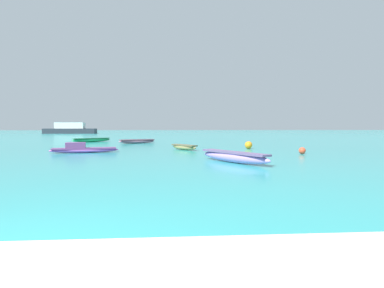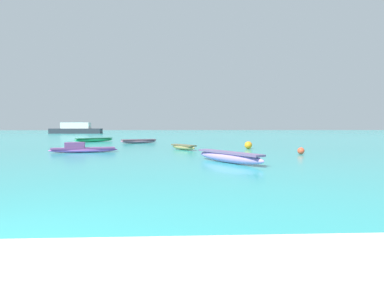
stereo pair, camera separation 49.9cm
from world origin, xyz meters
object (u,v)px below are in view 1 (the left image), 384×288
at_px(mooring_buoy_0, 249,145).
at_px(distant_ferry, 70,129).
at_px(moored_boat_2, 91,140).
at_px(moored_boat_1, 184,147).
at_px(moored_boat_3, 234,156).
at_px(moored_boat_4, 137,141).
at_px(mooring_buoy_1, 302,151).
at_px(moored_boat_0, 83,149).

height_order(mooring_buoy_0, distant_ferry, distant_ferry).
relative_size(moored_boat_2, distant_ferry, 0.32).
bearing_deg(moored_boat_1, moored_boat_3, -20.62).
bearing_deg(moored_boat_4, moored_boat_1, -88.99).
xyz_separation_m(moored_boat_1, mooring_buoy_1, (6.22, -3.32, -0.01)).
xyz_separation_m(moored_boat_4, distant_ferry, (-18.16, 37.75, 0.75)).
height_order(moored_boat_0, moored_boat_2, moored_boat_0).
xyz_separation_m(moored_boat_3, mooring_buoy_1, (4.49, 3.54, -0.07)).
height_order(moored_boat_1, moored_boat_4, moored_boat_4).
height_order(moored_boat_2, moored_boat_4, moored_boat_2).
distance_m(moored_boat_3, mooring_buoy_0, 7.86).
bearing_deg(moored_boat_3, mooring_buoy_0, 129.67).
bearing_deg(moored_boat_2, mooring_buoy_1, -83.54).
distance_m(moored_boat_0, moored_boat_1, 6.03).
height_order(moored_boat_0, moored_boat_3, moored_boat_0).
bearing_deg(moored_boat_4, distant_ferry, 90.27).
bearing_deg(moored_boat_4, mooring_buoy_1, -73.09).
height_order(moored_boat_2, mooring_buoy_0, mooring_buoy_0).
bearing_deg(mooring_buoy_1, moored_boat_3, -141.75).
bearing_deg(distant_ferry, moored_boat_2, -68.95).
height_order(moored_boat_2, mooring_buoy_1, moored_boat_2).
distance_m(mooring_buoy_0, distant_ferry, 52.05).
relative_size(moored_boat_3, mooring_buoy_1, 9.82).
xyz_separation_m(moored_boat_0, mooring_buoy_1, (12.00, -1.58, -0.03)).
bearing_deg(mooring_buoy_1, moored_boat_2, 137.29).
bearing_deg(moored_boat_0, mooring_buoy_0, 0.26).
bearing_deg(mooring_buoy_0, moored_boat_1, -172.40).
relative_size(moored_boat_0, distant_ferry, 0.36).
height_order(moored_boat_3, distant_ferry, distant_ferry).
bearing_deg(moored_boat_0, moored_boat_4, 65.82).
bearing_deg(mooring_buoy_0, distant_ferry, 120.36).
distance_m(moored_boat_0, moored_boat_4, 9.66).
bearing_deg(distant_ferry, moored_boat_3, -65.60).
xyz_separation_m(moored_boat_0, moored_boat_4, (1.93, 9.47, -0.01)).
bearing_deg(moored_boat_0, moored_boat_2, 89.86).
xyz_separation_m(moored_boat_3, moored_boat_4, (-5.58, 14.59, -0.06)).
bearing_deg(moored_boat_3, moored_boat_0, -155.54).
bearing_deg(moored_boat_4, mooring_buoy_0, -66.74).
relative_size(mooring_buoy_0, mooring_buoy_1, 1.36).
bearing_deg(mooring_buoy_1, moored_boat_1, 151.93).
xyz_separation_m(moored_boat_1, distant_ferry, (-22.01, 45.48, 0.76)).
xyz_separation_m(moored_boat_3, mooring_buoy_0, (2.57, 7.43, -0.01)).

